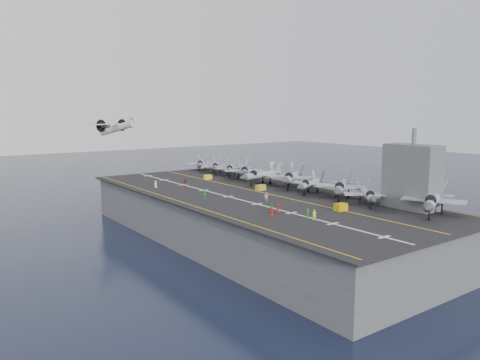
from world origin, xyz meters
TOP-DOWN VIEW (x-y plane):
  - ground at (0.00, 0.00)m, footprint 500.00×500.00m
  - hull at (0.00, 0.00)m, footprint 36.00×90.00m
  - flight_deck at (0.00, 0.00)m, footprint 38.00×92.00m
  - foul_line at (3.00, 0.00)m, footprint 0.35×90.00m
  - landing_centerline at (-6.00, 0.00)m, footprint 0.50×90.00m
  - deck_edge_port at (-17.00, 0.00)m, footprint 0.25×90.00m
  - deck_edge_stbd at (18.50, 0.00)m, footprint 0.25×90.00m
  - island_superstructure at (15.00, -30.00)m, footprint 5.00×10.00m
  - fighter_jet_0 at (12.97, -35.79)m, footprint 19.13×16.55m
  - fighter_jet_1 at (10.52, -23.44)m, footprint 15.32×15.75m
  - fighter_jet_2 at (11.74, -15.79)m, footprint 18.84×17.59m
  - fighter_jet_3 at (11.39, -7.06)m, footprint 15.60×13.34m
  - fighter_jet_4 at (13.20, 0.93)m, footprint 19.11×17.77m
  - fighter_jet_5 at (10.61, 9.13)m, footprint 16.53×12.57m
  - fighter_jet_6 at (11.65, 18.39)m, footprint 16.86×18.34m
  - fighter_jet_7 at (12.58, 25.96)m, footprint 15.40×15.98m
  - fighter_jet_8 at (12.62, 33.38)m, footprint 14.98×15.78m
  - tow_cart_a at (2.62, -23.87)m, footprint 2.36×1.62m
  - tow_cart_b at (4.60, 2.25)m, footprint 2.13×1.39m
  - tow_cart_c at (4.03, 24.30)m, footprint 2.11×1.47m
  - crew_0 at (-10.95, -20.43)m, footprint 0.89×1.14m
  - crew_1 at (-6.60, -26.39)m, footprint 1.30×1.17m
  - crew_2 at (-8.66, -17.63)m, footprint 1.28×1.32m
  - crew_3 at (-11.47, 0.92)m, footprint 0.79×1.15m
  - crew_4 at (-6.61, 17.63)m, footprint 1.19×1.36m
  - crew_5 at (-13.56, 19.38)m, footprint 1.21×0.96m
  - crew_6 at (-6.94, -25.10)m, footprint 1.02×1.27m
  - crew_7 at (-2.73, -8.82)m, footprint 1.35×1.40m
  - transport_plane at (-5.70, 62.78)m, footprint 25.77×22.10m
  - fighter_jet_9 at (12.62, 41.88)m, footprint 14.98×15.78m
  - crew_8 at (-8.07, -18.66)m, footprint 0.89×1.14m

SIDE VIEW (x-z plane):
  - ground at x=0.00m, z-range 0.00..0.00m
  - hull at x=0.00m, z-range 0.00..10.00m
  - flight_deck at x=0.00m, z-range 10.00..10.40m
  - foul_line at x=3.00m, z-range 10.41..10.43m
  - landing_centerline at x=-6.00m, z-range 10.41..10.43m
  - deck_edge_port at x=-17.00m, z-range 10.41..10.43m
  - deck_edge_stbd at x=18.50m, z-range 10.41..10.43m
  - tow_cart_c at x=4.03m, z-range 10.40..11.61m
  - tow_cart_b at x=4.60m, z-range 10.40..11.67m
  - tow_cart_a at x=2.62m, z-range 10.40..11.76m
  - crew_0 at x=-10.95m, z-range 10.40..12.08m
  - crew_8 at x=-8.07m, z-range 10.40..12.08m
  - crew_5 at x=-13.56m, z-range 10.40..12.17m
  - crew_1 at x=-6.60m, z-range 10.40..12.20m
  - crew_6 at x=-6.94m, z-range 10.40..12.24m
  - crew_2 at x=-8.66m, z-range 10.40..12.25m
  - crew_3 at x=-11.47m, z-range 10.40..12.29m
  - crew_4 at x=-6.61m, z-range 10.40..12.30m
  - crew_7 at x=-2.73m, z-range 10.40..12.35m
  - fighter_jet_8 at x=12.62m, z-range 10.40..14.97m
  - fighter_jet_9 at x=12.62m, z-range 10.40..14.97m
  - fighter_jet_3 at x=11.39m, z-range 10.40..14.98m
  - fighter_jet_1 at x=10.52m, z-range 10.40..14.99m
  - fighter_jet_7 at x=12.58m, z-range 10.40..15.04m
  - fighter_jet_5 at x=10.61m, z-range 10.40..15.59m
  - fighter_jet_6 at x=11.65m, z-range 10.40..15.70m
  - fighter_jet_2 at x=11.74m, z-range 10.40..15.85m
  - fighter_jet_4 at x=13.20m, z-range 10.40..15.92m
  - fighter_jet_0 at x=12.97m, z-range 10.40..15.99m
  - island_superstructure at x=15.00m, z-range 10.40..25.40m
  - transport_plane at x=-5.70m, z-range 20.61..25.74m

